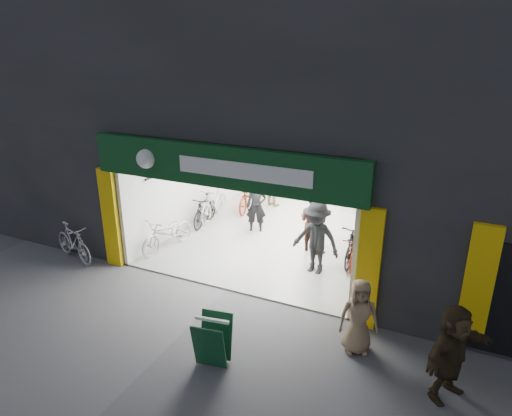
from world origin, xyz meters
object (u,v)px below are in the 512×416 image
Objects in this scene: bike_left_front at (168,233)px; bike_right_front at (355,241)px; sandwich_board at (213,340)px; pedestrian_near at (359,317)px; parked_bike at (73,242)px.

bike_right_front is at bearing 26.89° from bike_left_front.
sandwich_board is at bearing -35.61° from bike_left_front.
bike_left_front is 1.27× the size of pedestrian_near.
bike_left_front is 6.20m from pedestrian_near.
sandwich_board is at bearing -93.92° from parked_bike.
pedestrian_near is at bearing -74.75° from bike_right_front.
parked_bike is 1.14× the size of pedestrian_near.
parked_bike reaches higher than bike_left_front.
bike_right_front is (4.89, 1.45, 0.08)m from bike_left_front.
pedestrian_near reaches higher than bike_right_front.
sandwich_board is (-2.27, -1.46, -0.24)m from pedestrian_near.
pedestrian_near reaches higher than bike_left_front.
parked_bike reaches higher than sandwich_board.
bike_left_front is 0.98× the size of bike_right_front.
bike_left_front is at bearing -33.55° from parked_bike.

